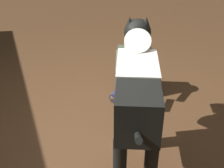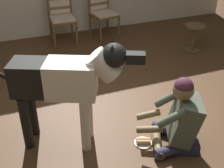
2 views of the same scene
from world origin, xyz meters
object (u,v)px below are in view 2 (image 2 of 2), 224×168
Objects in this scene: round_side_table at (194,36)px; large_dog at (66,81)px; hot_dog_on_plate at (143,141)px; person_sitting_on_floor at (179,120)px; dining_chair_right_of_pair at (102,9)px; dining_chair_left_of_pair at (61,13)px.

large_dog is at bearing -149.46° from round_side_table.
large_dog is at bearing 155.48° from hot_dog_on_plate.
hot_dog_on_plate is 0.41× the size of round_side_table.
round_side_table is at bearing 51.87° from person_sitting_on_floor.
dining_chair_right_of_pair reaches higher than hot_dog_on_plate.
dining_chair_right_of_pair is at bearing 84.09° from person_sitting_on_floor.
dining_chair_right_of_pair is at bearing 133.66° from round_side_table.
large_dog reaches higher than person_sitting_on_floor.
dining_chair_left_of_pair and dining_chair_right_of_pair have the same top height.
dining_chair_left_of_pair is at bearing 179.88° from dining_chair_right_of_pair.
person_sitting_on_floor is at bearing -95.91° from dining_chair_right_of_pair.
dining_chair_right_of_pair reaches higher than person_sitting_on_floor.
person_sitting_on_floor is at bearing -24.52° from hot_dog_on_plate.
large_dog reaches higher than round_side_table.
large_dog reaches higher than hot_dog_on_plate.
large_dog is 3.13m from round_side_table.
round_side_table is (1.61, 2.05, -0.06)m from person_sitting_on_floor.
dining_chair_right_of_pair is at bearing -0.12° from dining_chair_left_of_pair.
hot_dog_on_plate is at bearing -87.68° from dining_chair_left_of_pair.
dining_chair_left_of_pair is 2.96m from large_dog.
dining_chair_right_of_pair is at bearing 78.23° from hot_dog_on_plate.
round_side_table is at bearing 44.57° from hot_dog_on_plate.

